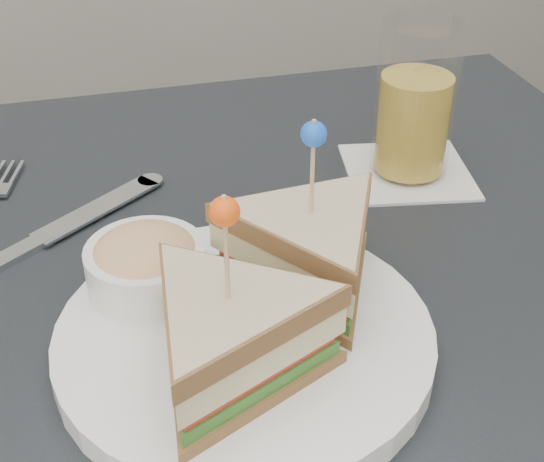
% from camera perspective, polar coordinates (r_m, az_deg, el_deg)
% --- Properties ---
extents(table, '(0.80, 0.80, 0.75)m').
position_cam_1_polar(table, '(0.61, -0.68, -10.46)').
color(table, black).
rests_on(table, ground).
extents(plate_meal, '(0.29, 0.27, 0.15)m').
position_cam_1_polar(plate_meal, '(0.49, -1.44, -5.11)').
color(plate_meal, white).
rests_on(plate_meal, table).
extents(cutlery_knife, '(0.20, 0.15, 0.01)m').
position_cam_1_polar(cutlery_knife, '(0.64, -16.52, -0.37)').
color(cutlery_knife, silver).
rests_on(cutlery_knife, table).
extents(drink_set, '(0.13, 0.13, 0.14)m').
position_cam_1_polar(drink_set, '(0.70, 10.66, 8.93)').
color(drink_set, white).
rests_on(drink_set, table).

